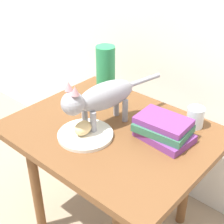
% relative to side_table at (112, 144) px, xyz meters
% --- Properties ---
extents(ground_plane, '(6.00, 6.00, 0.00)m').
position_rel_side_table_xyz_m(ground_plane, '(0.00, 0.00, -0.49)').
color(ground_plane, gray).
extents(side_table, '(0.81, 0.64, 0.57)m').
position_rel_side_table_xyz_m(side_table, '(0.00, 0.00, 0.00)').
color(side_table, brown).
rests_on(side_table, ground).
extents(plate, '(0.22, 0.22, 0.01)m').
position_rel_side_table_xyz_m(plate, '(-0.04, -0.11, 0.08)').
color(plate, silver).
rests_on(plate, side_table).
extents(bread_roll, '(0.07, 0.09, 0.05)m').
position_rel_side_table_xyz_m(bread_roll, '(-0.05, -0.11, 0.11)').
color(bread_roll, '#E0BC7A').
rests_on(bread_roll, plate).
extents(cat, '(0.15, 0.47, 0.23)m').
position_rel_side_table_xyz_m(cat, '(-0.05, -0.01, 0.21)').
color(cat, '#99999E').
rests_on(cat, side_table).
extents(book_stack, '(0.23, 0.16, 0.08)m').
position_rel_side_table_xyz_m(book_stack, '(0.19, 0.08, 0.12)').
color(book_stack, '#72337A').
rests_on(book_stack, side_table).
extents(green_vase, '(0.09, 0.09, 0.23)m').
position_rel_side_table_xyz_m(green_vase, '(-0.24, 0.23, 0.19)').
color(green_vase, '#288C51').
rests_on(green_vase, side_table).
extents(candle_jar, '(0.07, 0.07, 0.08)m').
position_rel_side_table_xyz_m(candle_jar, '(0.24, 0.24, 0.11)').
color(candle_jar, silver).
rests_on(candle_jar, side_table).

